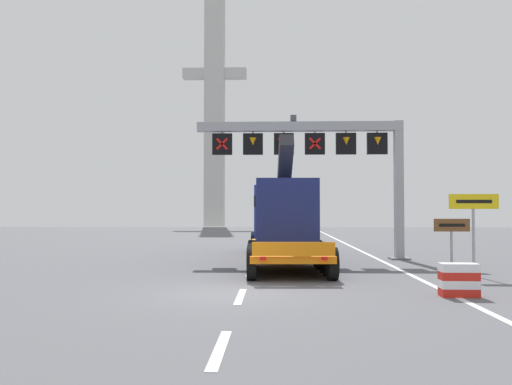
# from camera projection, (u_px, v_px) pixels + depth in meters

# --- Properties ---
(ground) EXTENTS (112.00, 112.00, 0.00)m
(ground) POSITION_uv_depth(u_px,v_px,m) (228.00, 293.00, 15.03)
(ground) COLOR #5B5B60
(lane_markings) EXTENTS (0.20, 68.11, 0.01)m
(lane_markings) POSITION_uv_depth(u_px,v_px,m) (263.00, 240.00, 41.74)
(lane_markings) COLOR silver
(lane_markings) RESTS_ON ground
(edge_line_right) EXTENTS (0.20, 63.00, 0.01)m
(edge_line_right) POSITION_uv_depth(u_px,v_px,m) (372.00, 256.00, 26.80)
(edge_line_right) COLOR silver
(edge_line_right) RESTS_ON ground
(overhead_lane_gantry) EXTENTS (10.09, 0.90, 6.88)m
(overhead_lane_gantry) POSITION_uv_depth(u_px,v_px,m) (324.00, 149.00, 25.57)
(overhead_lane_gantry) COLOR #9EA0A5
(overhead_lane_gantry) RESTS_ON ground
(heavy_haul_truck_orange) EXTENTS (3.45, 14.14, 5.30)m
(heavy_haul_truck_orange) POSITION_uv_depth(u_px,v_px,m) (281.00, 217.00, 25.24)
(heavy_haul_truck_orange) COLOR orange
(heavy_haul_truck_orange) RESTS_ON ground
(exit_sign_yellow) EXTENTS (1.73, 0.15, 2.91)m
(exit_sign_yellow) POSITION_uv_depth(u_px,v_px,m) (474.00, 213.00, 18.89)
(exit_sign_yellow) COLOR #9EA0A5
(exit_sign_yellow) RESTS_ON ground
(tourist_info_sign_brown) EXTENTS (1.40, 0.15, 2.00)m
(tourist_info_sign_brown) POSITION_uv_depth(u_px,v_px,m) (452.00, 231.00, 21.06)
(tourist_info_sign_brown) COLOR #9EA0A5
(tourist_info_sign_brown) RESTS_ON ground
(crash_barrier_striped) EXTENTS (1.01, 0.52, 0.90)m
(crash_barrier_striped) POSITION_uv_depth(u_px,v_px,m) (459.00, 280.00, 14.47)
(crash_barrier_striped) COLOR red
(crash_barrier_striped) RESTS_ON ground
(bridge_pylon_distant) EXTENTS (9.00, 2.00, 34.84)m
(bridge_pylon_distant) POSITION_uv_depth(u_px,v_px,m) (215.00, 100.00, 75.57)
(bridge_pylon_distant) COLOR #B7B7B2
(bridge_pylon_distant) RESTS_ON ground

